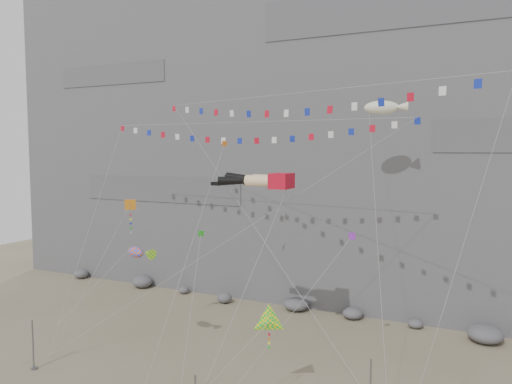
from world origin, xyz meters
TOP-DOWN VIEW (x-y plane):
  - ground at (0.00, 0.00)m, footprint 120.00×120.00m
  - cliff at (0.00, 32.00)m, footprint 80.00×28.00m
  - talus_boulders at (0.00, 17.00)m, footprint 60.00×3.00m
  - anchor_pole_left at (-13.03, -4.82)m, footprint 0.12×0.12m
  - legs_kite at (1.82, 4.23)m, footprint 6.51×14.01m
  - flag_banner_upper at (-1.88, 9.54)m, footprint 29.24×12.81m
  - flag_banner_lower at (4.53, 5.01)m, footprint 29.27×13.10m
  - harlequin_kite at (-9.81, 2.84)m, footprint 4.20×7.68m
  - fish_windsock at (-7.18, 0.26)m, footprint 9.33×6.25m
  - delta_kite at (5.33, -1.85)m, footprint 5.32×7.39m
  - blimp_windsock at (9.31, 12.76)m, footprint 5.83×14.88m
  - small_kite_a at (-2.69, 6.33)m, footprint 1.12×13.22m
  - small_kite_b at (8.55, 5.97)m, footprint 6.46×11.84m
  - small_kite_c at (-2.80, 2.90)m, footprint 4.27×9.50m

SIDE VIEW (x-z plane):
  - ground at x=0.00m, z-range 0.00..0.00m
  - talus_boulders at x=0.00m, z-range 0.00..1.20m
  - anchor_pole_left at x=-13.03m, z-range 0.00..3.85m
  - delta_kite at x=5.33m, z-range 0.81..10.36m
  - fish_windsock at x=-7.18m, z-range 2.37..14.92m
  - small_kite_c at x=-2.80m, z-range 2.87..16.76m
  - small_kite_b at x=8.55m, z-range 1.98..18.14m
  - harlequin_kite at x=-9.81m, z-range 4.99..19.05m
  - legs_kite at x=1.82m, z-range 4.71..24.02m
  - small_kite_a at x=-2.69m, z-range 6.04..27.40m
  - flag_banner_upper at x=-1.88m, z-range 6.32..32.06m
  - blimp_windsock at x=9.31m, z-range 7.91..32.66m
  - flag_banner_lower at x=4.53m, z-range 8.79..33.19m
  - cliff at x=0.00m, z-range 0.00..50.00m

